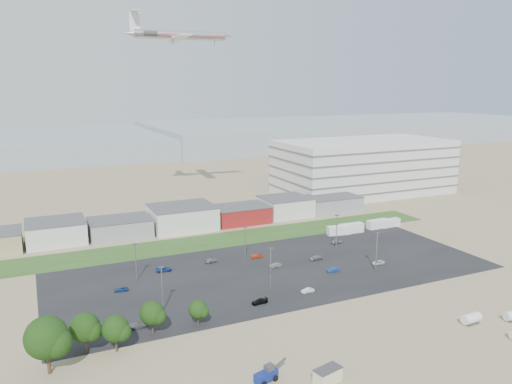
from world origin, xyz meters
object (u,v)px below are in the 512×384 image
parked_car_9 (164,269)px  storage_tank_nw (471,318)px  parked_car_3 (260,301)px  parked_car_6 (212,261)px  parked_car_13 (308,290)px  portable_shed (328,375)px  tree_far_left (47,342)px  telehandler (266,374)px  airliner (180,35)px  parked_car_7 (275,265)px  parked_car_5 (121,289)px  box_trailer_a (339,230)px  parked_car_10 (137,325)px  parked_car_8 (337,242)px  parked_car_0 (378,263)px  parked_car_11 (257,256)px  parked_car_12 (316,258)px  parked_car_1 (333,270)px

parked_car_9 → storage_tank_nw: bearing=-135.0°
parked_car_3 → storage_tank_nw: bearing=49.2°
parked_car_6 → parked_car_13: parked_car_6 is taller
portable_shed → tree_far_left: bearing=139.5°
parked_car_3 → parked_car_9: 33.38m
telehandler → parked_car_3: (12.34, 28.94, -0.87)m
airliner → parked_car_7: (0.32, -85.59, -69.42)m
airliner → parked_car_7: 110.21m
parked_car_6 → parked_car_5: bearing=103.4°
box_trailer_a → parked_car_10: box_trailer_a is taller
parked_car_8 → parked_car_13: (-28.50, -29.94, -0.09)m
airliner → parked_car_13: (-0.39, -104.62, -69.45)m
tree_far_left → parked_car_13: tree_far_left is taller
parked_car_0 → parked_car_8: 21.13m
box_trailer_a → airliner: airliner is taller
parked_car_5 → parked_car_7: 42.24m
parked_car_7 → parked_car_13: (-0.70, -19.03, -0.03)m
parked_car_7 → parked_car_11: (-1.35, 9.16, -0.00)m
storage_tank_nw → parked_car_3: storage_tank_nw is taller
parked_car_13 → parked_car_11: bearing=-179.5°
parked_car_8 → parked_car_13: 41.33m
parked_car_13 → box_trailer_a: bearing=137.0°
parked_car_7 → parked_car_13: size_ratio=1.05×
parked_car_8 → storage_tank_nw: bearing=173.3°
box_trailer_a → parked_car_0: (-6.28, -29.35, -0.96)m
telehandler → parked_car_8: telehandler is taller
airliner → parked_car_5: bearing=-111.3°
parked_car_5 → parked_car_12: bearing=94.4°
parked_car_5 → parked_car_11: bearing=106.3°
parked_car_7 → parked_car_12: size_ratio=0.88×
parked_car_0 → parked_car_7: 29.49m
storage_tank_nw → parked_car_10: (-65.04, 27.75, -0.67)m
parked_car_0 → parked_car_9: (-56.85, 20.06, 0.05)m
parked_car_1 → parked_car_9: (-41.96, 19.60, -0.01)m
portable_shed → airliner: airliner is taller
portable_shed → parked_car_1: portable_shed is taller
parked_car_9 → parked_car_11: size_ratio=1.22×
parked_car_3 → parked_car_9: (-15.03, 29.80, 0.02)m
parked_car_10 → parked_car_13: bearing=-87.3°
box_trailer_a → parked_car_5: (-76.18, -18.26, -0.93)m
portable_shed → parked_car_6: 64.33m
parked_car_12 → parked_car_8: bearing=124.9°
storage_tank_nw → parked_car_7: storage_tank_nw is taller
parked_car_8 → parked_car_9: bearing=89.5°
parked_car_0 → parked_car_12: bearing=-128.5°
telehandler → parked_car_12: (39.98, 49.30, -0.86)m
portable_shed → box_trailer_a: box_trailer_a is taller
parked_car_7 → parked_car_13: bearing=-2.0°
storage_tank_nw → parked_car_8: 59.07m
telehandler → parked_car_13: bearing=32.1°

